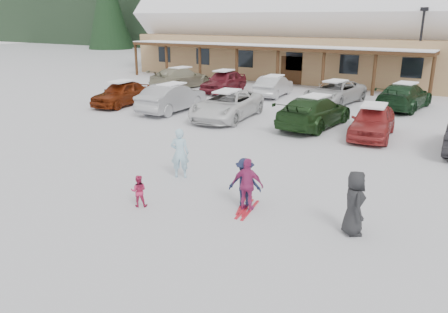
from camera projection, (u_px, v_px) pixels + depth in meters
The scene contains 22 objects.
ground at pixel (198, 195), 13.18m from camera, with size 160.00×160.00×0.00m, color silver.
day_lodge at pixel (294, 31), 39.14m from camera, with size 29.12×12.50×10.38m.
lamp_post at pixel (420, 46), 29.76m from camera, with size 0.50×0.25×5.79m.
conifer_0 at pixel (161, 12), 48.81m from camera, with size 4.40×4.40×10.20m.
conifer_2 at pixel (194, 5), 60.19m from camera, with size 5.28×5.28×12.24m.
adult_skier at pixel (180, 153), 14.42m from camera, with size 0.61×0.40×1.68m, color #AEDDF1.
toddler_red at pixel (139, 191), 12.26m from camera, with size 0.45×0.35×0.93m, color #C42858.
child_navy at pixel (245, 182), 12.20m from camera, with size 0.92×0.53×1.42m, color #1A2041.
skis_child_navy at pixel (244, 205), 12.41m from camera, with size 0.20×1.40×0.03m, color red.
child_magenta at pixel (248, 185), 11.92m from camera, with size 0.88×0.37×1.50m, color #AD3070.
skis_child_magenta at pixel (247, 209), 12.14m from camera, with size 0.20×1.40×0.03m, color red.
bystander_dark at pixel (354, 203), 10.60m from camera, with size 0.80×0.52×1.63m, color black.
parked_car_0 at pixel (122, 93), 26.46m from camera, with size 1.74×4.32×1.47m, color #68210A.
parked_car_1 at pixel (172, 98), 24.71m from camera, with size 1.66×4.77×1.57m, color #9A9B9E.
parked_car_2 at pixel (227, 105), 22.96m from camera, with size 2.45×5.32×1.48m, color white.
parked_car_3 at pixel (314, 112), 21.20m from camera, with size 2.13×5.23×1.52m, color #1B3917.
parked_car_4 at pixel (373, 121), 19.40m from camera, with size 1.71×4.24×1.44m, color #A72F2E.
parked_car_7 at pixel (181, 78), 33.02m from camera, with size 2.18×5.35×1.55m, color tan.
parked_car_8 at pixel (224, 81), 31.14m from camera, with size 1.84×4.57×1.56m, color maroon.
parked_car_9 at pixel (274, 86), 29.54m from camera, with size 1.47×4.21×1.39m, color #B5B6BA.
parked_car_10 at pixel (335, 92), 27.11m from camera, with size 2.33×5.05×1.40m, color #BEBEBE.
parked_car_11 at pixel (404, 96), 25.40m from camera, with size 2.12×5.22×1.51m, color #16351C.
Camera 1 is at (7.10, -9.95, 5.10)m, focal length 35.00 mm.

